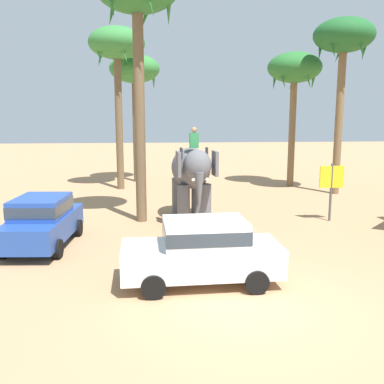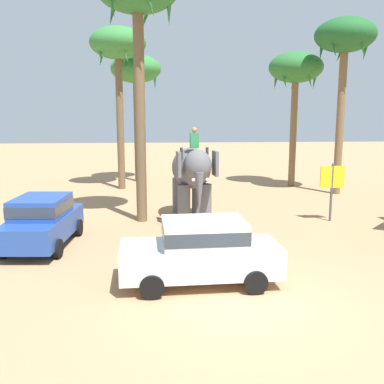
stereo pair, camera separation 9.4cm
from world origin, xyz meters
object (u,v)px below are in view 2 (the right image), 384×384
Objects in this scene: car_parked_far_side at (42,219)px; palm_tree_near_hut at (296,71)px; car_sedan_foreground at (201,249)px; palm_tree_behind_elephant at (345,41)px; elephant_with_mahout at (192,172)px; palm_tree_leaning_seaward at (136,73)px; signboard_yellow at (332,181)px; palm_tree_far_back at (118,49)px.

car_parked_far_side is 17.80m from palm_tree_near_hut.
palm_tree_behind_elephant reaches higher than car_sedan_foreground.
car_parked_far_side is at bearing -146.87° from elephant_with_mahout.
palm_tree_near_hut is at bearing -16.42° from palm_tree_leaning_seaward.
signboard_yellow is at bearing -114.95° from palm_tree_behind_elephant.
elephant_with_mahout is (5.30, 3.46, 1.06)m from car_parked_far_side.
palm_tree_near_hut is 3.35× the size of signboard_yellow.
palm_tree_leaning_seaward is (0.86, 2.89, -1.04)m from palm_tree_far_back.
palm_tree_leaning_seaward is at bearing 97.30° from car_sedan_foreground.
car_parked_far_side is 6.41m from elephant_with_mahout.
palm_tree_near_hut is at bearing 43.52° from car_parked_far_side.
palm_tree_near_hut is 10.39m from signboard_yellow.
palm_tree_behind_elephant is 9.38m from signboard_yellow.
palm_tree_leaning_seaward is 15.36m from signboard_yellow.
car_sedan_foreground is at bearing -78.18° from palm_tree_far_back.
palm_tree_leaning_seaward reaches higher than car_parked_far_side.
palm_tree_far_back reaches higher than signboard_yellow.
palm_tree_far_back is (-3.17, 15.15, 7.12)m from car_sedan_foreground.
car_sedan_foreground is 0.51× the size of palm_tree_leaning_seaward.
elephant_with_mahout is at bearing -130.30° from palm_tree_near_hut.
palm_tree_behind_elephant is at bearing 54.40° from car_sedan_foreground.
palm_tree_behind_elephant reaches higher than car_parked_far_side.
palm_tree_far_back is 1.14× the size of palm_tree_leaning_seaward.
signboard_yellow is (6.07, 6.32, 0.76)m from car_sedan_foreground.
palm_tree_behind_elephant is (8.92, 12.46, 7.25)m from car_sedan_foreground.
car_sedan_foreground is 8.79m from signboard_yellow.
palm_tree_behind_elephant is 1.15× the size of palm_tree_leaning_seaward.
car_parked_far_side is at bearing 143.20° from car_sedan_foreground.
car_parked_far_side is at bearing -100.35° from palm_tree_leaning_seaward.
palm_tree_behind_elephant is (13.86, 8.77, 7.25)m from car_parked_far_side.
palm_tree_near_hut is (6.86, 8.09, 4.91)m from elephant_with_mahout.
car_parked_far_side is 15.81m from palm_tree_leaning_seaward.
car_sedan_foreground is 16.95m from palm_tree_behind_elephant.
palm_tree_leaning_seaward reaches higher than signboard_yellow.
palm_tree_behind_elephant is 12.60m from palm_tree_leaning_seaward.
palm_tree_behind_elephant reaches higher than signboard_yellow.
car_sedan_foreground is at bearing -92.90° from elephant_with_mahout.
signboard_yellow is at bearing -54.45° from palm_tree_leaning_seaward.
palm_tree_near_hut is at bearing 64.64° from car_sedan_foreground.
palm_tree_far_back is (1.76, 11.46, 7.12)m from car_parked_far_side.
palm_tree_far_back reaches higher than palm_tree_leaning_seaward.
palm_tree_far_back is (-12.09, 2.69, -0.13)m from palm_tree_behind_elephant.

